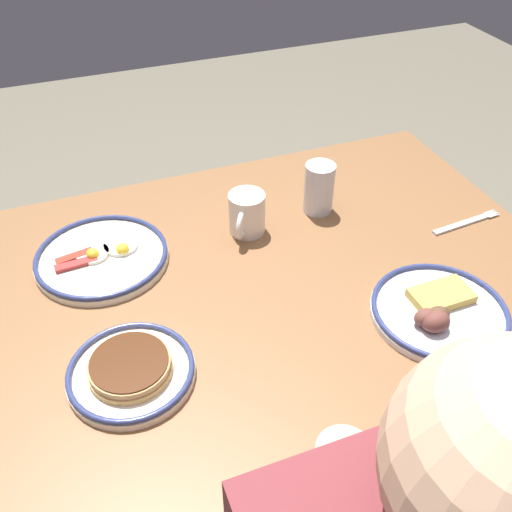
{
  "coord_description": "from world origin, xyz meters",
  "views": [
    {
      "loc": [
        0.24,
        0.8,
        1.51
      ],
      "look_at": [
        -0.08,
        -0.05,
        0.75
      ],
      "focal_mm": 40.44,
      "sensor_mm": 36.0,
      "label": 1
    }
  ],
  "objects_px": {
    "plate_near_main": "(102,257)",
    "fork_near": "(466,223)",
    "plate_far_companion": "(131,370)",
    "coffee_mug": "(247,213)",
    "drinking_glass": "(319,190)",
    "plate_center_pancakes": "(439,311)"
  },
  "relations": [
    {
      "from": "drinking_glass",
      "to": "fork_near",
      "type": "xyz_separation_m",
      "value": [
        -0.29,
        0.17,
        -0.05
      ]
    },
    {
      "from": "plate_near_main",
      "to": "coffee_mug",
      "type": "height_order",
      "value": "coffee_mug"
    },
    {
      "from": "plate_center_pancakes",
      "to": "drinking_glass",
      "type": "distance_m",
      "value": 0.4
    },
    {
      "from": "plate_far_companion",
      "to": "fork_near",
      "type": "height_order",
      "value": "plate_far_companion"
    },
    {
      "from": "plate_far_companion",
      "to": "coffee_mug",
      "type": "distance_m",
      "value": 0.45
    },
    {
      "from": "plate_center_pancakes",
      "to": "fork_near",
      "type": "bearing_deg",
      "value": -136.03
    },
    {
      "from": "plate_center_pancakes",
      "to": "drinking_glass",
      "type": "xyz_separation_m",
      "value": [
        0.06,
        -0.4,
        0.04
      ]
    },
    {
      "from": "plate_center_pancakes",
      "to": "plate_far_companion",
      "type": "xyz_separation_m",
      "value": [
        0.57,
        -0.07,
        0.0
      ]
    },
    {
      "from": "fork_near",
      "to": "plate_center_pancakes",
      "type": "bearing_deg",
      "value": 43.97
    },
    {
      "from": "plate_near_main",
      "to": "fork_near",
      "type": "height_order",
      "value": "plate_near_main"
    },
    {
      "from": "drinking_glass",
      "to": "fork_near",
      "type": "bearing_deg",
      "value": 149.62
    },
    {
      "from": "plate_center_pancakes",
      "to": "drinking_glass",
      "type": "height_order",
      "value": "drinking_glass"
    },
    {
      "from": "fork_near",
      "to": "plate_near_main",
      "type": "bearing_deg",
      "value": -11.63
    },
    {
      "from": "fork_near",
      "to": "plate_far_companion",
      "type": "bearing_deg",
      "value": 11.26
    },
    {
      "from": "plate_near_main",
      "to": "fork_near",
      "type": "bearing_deg",
      "value": 168.37
    },
    {
      "from": "drinking_glass",
      "to": "plate_center_pancakes",
      "type": "bearing_deg",
      "value": 98.51
    },
    {
      "from": "plate_near_main",
      "to": "coffee_mug",
      "type": "relative_size",
      "value": 2.68
    },
    {
      "from": "plate_far_companion",
      "to": "fork_near",
      "type": "distance_m",
      "value": 0.82
    },
    {
      "from": "plate_far_companion",
      "to": "fork_near",
      "type": "relative_size",
      "value": 1.18
    },
    {
      "from": "coffee_mug",
      "to": "fork_near",
      "type": "xyz_separation_m",
      "value": [
        -0.48,
        0.15,
        -0.05
      ]
    },
    {
      "from": "plate_center_pancakes",
      "to": "fork_near",
      "type": "distance_m",
      "value": 0.33
    },
    {
      "from": "plate_near_main",
      "to": "fork_near",
      "type": "distance_m",
      "value": 0.81
    }
  ]
}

